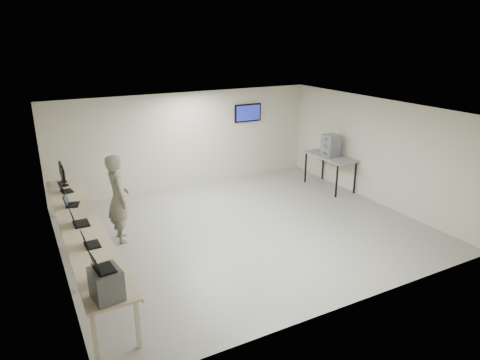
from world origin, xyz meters
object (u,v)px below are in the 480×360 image
workbench (82,227)px  equipment_box (106,284)px  soldier (118,198)px  side_table (330,158)px

workbench → equipment_box: equipment_box is taller
workbench → equipment_box: size_ratio=13.36×
equipment_box → soldier: bearing=66.3°
workbench → soldier: 1.20m
equipment_box → soldier: 3.66m
equipment_box → side_table: bearing=20.8°
equipment_box → soldier: (0.96, 3.53, -0.14)m
equipment_box → side_table: size_ratio=0.27×
workbench → side_table: bearing=10.3°
equipment_box → side_table: 8.31m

